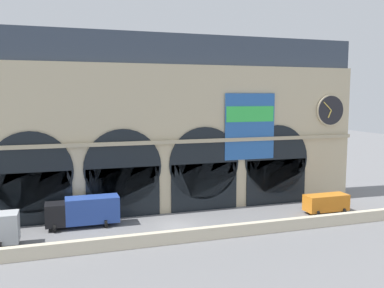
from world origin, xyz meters
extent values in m
plane|color=slate|center=(0.00, 0.00, 0.00)|extent=(200.00, 200.00, 0.00)
cube|color=beige|center=(0.00, -4.82, 0.61)|extent=(90.00, 0.70, 1.21)
cube|color=#BCAD8C|center=(0.00, 7.62, 8.65)|extent=(50.29, 5.24, 17.29)
cube|color=#333D4C|center=(0.00, 7.92, 19.07)|extent=(50.29, 4.64, 3.56)
cube|color=black|center=(-14.51, 4.95, 2.86)|extent=(8.27, 0.20, 5.72)
cylinder|color=black|center=(-14.51, 4.95, 5.72)|extent=(8.70, 0.20, 8.70)
cube|color=black|center=(-4.84, 4.95, 2.86)|extent=(8.27, 0.20, 5.72)
cylinder|color=black|center=(-4.84, 4.95, 5.72)|extent=(8.70, 0.20, 8.70)
cube|color=black|center=(4.84, 4.95, 2.86)|extent=(8.27, 0.20, 5.72)
cylinder|color=black|center=(4.84, 4.95, 5.72)|extent=(8.70, 0.20, 8.70)
cube|color=black|center=(14.51, 4.95, 2.86)|extent=(8.27, 0.20, 5.72)
cylinder|color=black|center=(14.51, 4.95, 5.72)|extent=(8.70, 0.20, 8.70)
cylinder|color=#BCAD8C|center=(22.14, 4.85, 11.84)|extent=(4.05, 0.25, 4.05)
cylinder|color=black|center=(22.14, 4.73, 11.84)|extent=(3.75, 0.06, 3.75)
cube|color=gold|center=(21.93, 4.67, 11.37)|extent=(0.57, 0.04, 1.01)
cube|color=gold|center=(21.56, 4.65, 12.38)|extent=(1.26, 0.04, 1.17)
cube|color=#2659A5|center=(10.65, 4.83, 9.98)|extent=(6.54, 0.12, 8.06)
cube|color=green|center=(10.65, 4.75, 11.52)|extent=(6.28, 0.04, 1.89)
cube|color=tan|center=(0.00, 4.85, 8.44)|extent=(50.29, 0.50, 0.44)
cylinder|color=black|center=(-16.83, -1.90, 0.42)|extent=(0.28, 0.84, 0.84)
cylinder|color=black|center=(-16.83, 0.17, 0.42)|extent=(0.28, 0.84, 0.84)
cube|color=black|center=(-12.20, 2.90, 1.57)|extent=(2.00, 2.30, 2.30)
cube|color=#28479E|center=(-8.45, 2.90, 1.77)|extent=(5.50, 2.30, 2.70)
cylinder|color=black|center=(-12.30, 1.86, 0.42)|extent=(0.28, 0.84, 0.84)
cylinder|color=black|center=(-12.30, 3.93, 0.42)|extent=(0.28, 0.84, 0.84)
cylinder|color=black|center=(-7.20, 1.86, 0.42)|extent=(0.28, 0.84, 0.84)
cylinder|color=black|center=(-7.20, 3.93, 0.42)|extent=(0.28, 0.84, 0.84)
cube|color=orange|center=(18.04, -0.59, 1.27)|extent=(5.20, 2.00, 1.86)
cylinder|color=black|center=(16.27, -1.49, 0.34)|extent=(0.28, 0.68, 0.68)
cylinder|color=black|center=(16.27, 0.31, 0.34)|extent=(0.28, 0.68, 0.68)
cylinder|color=black|center=(19.81, -1.49, 0.34)|extent=(0.28, 0.68, 0.68)
cylinder|color=black|center=(19.81, 0.31, 0.34)|extent=(0.28, 0.68, 0.68)
camera|label=1|loc=(-11.40, -40.72, 13.69)|focal=38.57mm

